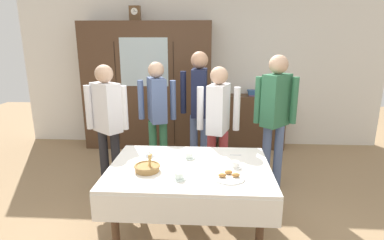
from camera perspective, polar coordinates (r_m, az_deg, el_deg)
name	(u,v)px	position (r m, az deg, el deg)	size (l,w,h in m)	color
ground_plane	(191,221)	(3.50, -0.20, -18.10)	(12.00, 12.00, 0.00)	#997A56
back_wall	(200,70)	(5.61, 1.51, 9.23)	(6.40, 0.10, 2.70)	silver
dining_table	(189,177)	(2.99, -0.50, -10.46)	(1.53, 1.10, 0.72)	#4C3321
wall_cabinet	(148,86)	(5.46, -8.17, 6.14)	(2.19, 0.46, 2.17)	#4C3321
mantel_clock	(135,13)	(5.44, -10.46, 18.76)	(0.18, 0.11, 0.24)	brown
bookshelf_low	(251,122)	(5.57, 10.82, -0.28)	(1.14, 0.35, 0.94)	#4C3321
book_stack	(252,93)	(5.46, 11.08, 4.94)	(0.16, 0.21, 0.09)	#664C7A
tea_cup_near_left	(235,165)	(2.97, 7.97, -8.22)	(0.13, 0.13, 0.06)	white
tea_cup_near_right	(189,156)	(3.15, -0.61, -6.62)	(0.13, 0.13, 0.06)	silver
tea_cup_mid_right	(149,153)	(3.25, -7.92, -6.07)	(0.13, 0.13, 0.06)	white
tea_cup_far_right	(179,176)	(2.72, -2.43, -10.31)	(0.13, 0.13, 0.06)	silver
bread_basket	(147,167)	(2.90, -8.24, -8.66)	(0.24, 0.24, 0.16)	#9E7542
pastry_plate	(229,176)	(2.77, 6.82, -10.30)	(0.28, 0.28, 0.05)	white
spoon_near_right	(132,180)	(2.75, -10.97, -10.88)	(0.12, 0.02, 0.01)	silver
spoon_back_edge	(167,162)	(3.07, -4.64, -7.77)	(0.12, 0.02, 0.01)	silver
spoon_far_left	(238,155)	(3.28, 8.42, -6.40)	(0.12, 0.02, 0.01)	silver
person_beside_shelf	(107,117)	(3.90, -15.38, 0.53)	(0.52, 0.38, 1.61)	#232328
person_behind_table_left	(218,118)	(3.78, 4.84, 0.34)	(0.52, 0.40, 1.59)	#933338
person_behind_table_right	(275,110)	(3.94, 15.11, 1.85)	(0.52, 0.40, 1.72)	slate
person_near_right_end	(199,101)	(4.27, 1.35, 3.53)	(0.52, 0.37, 1.73)	slate
person_by_cabinet	(157,108)	(4.25, -6.43, 2.12)	(0.52, 0.41, 1.60)	#33704C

